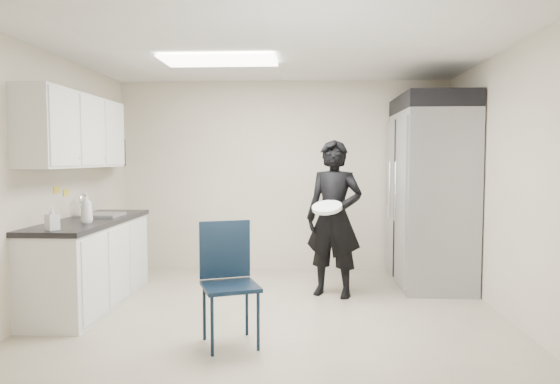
# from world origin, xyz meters

# --- Properties ---
(floor) EXTENTS (4.50, 4.50, 0.00)m
(floor) POSITION_xyz_m (0.00, 0.00, 0.00)
(floor) COLOR tan
(floor) RESTS_ON ground
(ceiling) EXTENTS (4.50, 4.50, 0.00)m
(ceiling) POSITION_xyz_m (0.00, 0.00, 2.60)
(ceiling) COLOR silver
(ceiling) RESTS_ON back_wall
(back_wall) EXTENTS (4.50, 0.00, 4.50)m
(back_wall) POSITION_xyz_m (0.00, 2.00, 1.30)
(back_wall) COLOR beige
(back_wall) RESTS_ON floor
(left_wall) EXTENTS (0.00, 4.00, 4.00)m
(left_wall) POSITION_xyz_m (-2.25, 0.00, 1.30)
(left_wall) COLOR beige
(left_wall) RESTS_ON floor
(right_wall) EXTENTS (0.00, 4.00, 4.00)m
(right_wall) POSITION_xyz_m (2.25, 0.00, 1.30)
(right_wall) COLOR beige
(right_wall) RESTS_ON floor
(ceiling_panel) EXTENTS (1.20, 0.60, 0.02)m
(ceiling_panel) POSITION_xyz_m (-0.60, 0.40, 2.57)
(ceiling_panel) COLOR white
(ceiling_panel) RESTS_ON ceiling
(lower_counter) EXTENTS (0.60, 1.90, 0.86)m
(lower_counter) POSITION_xyz_m (-1.95, 0.20, 0.43)
(lower_counter) COLOR silver
(lower_counter) RESTS_ON floor
(countertop) EXTENTS (0.64, 1.95, 0.05)m
(countertop) POSITION_xyz_m (-1.95, 0.20, 0.89)
(countertop) COLOR black
(countertop) RESTS_ON lower_counter
(sink) EXTENTS (0.42, 0.40, 0.14)m
(sink) POSITION_xyz_m (-1.93, 0.45, 0.87)
(sink) COLOR gray
(sink) RESTS_ON countertop
(faucet) EXTENTS (0.02, 0.02, 0.24)m
(faucet) POSITION_xyz_m (-2.13, 0.45, 1.02)
(faucet) COLOR silver
(faucet) RESTS_ON countertop
(upper_cabinets) EXTENTS (0.35, 1.80, 0.75)m
(upper_cabinets) POSITION_xyz_m (-2.08, 0.20, 1.83)
(upper_cabinets) COLOR silver
(upper_cabinets) RESTS_ON left_wall
(towel_dispenser) EXTENTS (0.22, 0.30, 0.35)m
(towel_dispenser) POSITION_xyz_m (-2.14, 1.35, 1.62)
(towel_dispenser) COLOR black
(towel_dispenser) RESTS_ON left_wall
(notice_sticker_left) EXTENTS (0.00, 0.12, 0.07)m
(notice_sticker_left) POSITION_xyz_m (-2.24, 0.10, 1.22)
(notice_sticker_left) COLOR yellow
(notice_sticker_left) RESTS_ON left_wall
(notice_sticker_right) EXTENTS (0.00, 0.12, 0.07)m
(notice_sticker_right) POSITION_xyz_m (-2.24, 0.30, 1.18)
(notice_sticker_right) COLOR yellow
(notice_sticker_right) RESTS_ON left_wall
(commercial_fridge) EXTENTS (0.80, 1.35, 2.10)m
(commercial_fridge) POSITION_xyz_m (1.83, 1.27, 1.05)
(commercial_fridge) COLOR gray
(commercial_fridge) RESTS_ON floor
(fridge_compressor) EXTENTS (0.80, 1.35, 0.20)m
(fridge_compressor) POSITION_xyz_m (1.83, 1.27, 2.20)
(fridge_compressor) COLOR black
(fridge_compressor) RESTS_ON commercial_fridge
(folding_chair) EXTENTS (0.56, 0.56, 0.98)m
(folding_chair) POSITION_xyz_m (-0.31, -0.87, 0.49)
(folding_chair) COLOR black
(folding_chair) RESTS_ON floor
(man_tuxedo) EXTENTS (0.75, 0.63, 1.75)m
(man_tuxedo) POSITION_xyz_m (0.63, 0.68, 0.87)
(man_tuxedo) COLOR black
(man_tuxedo) RESTS_ON floor
(bucket_lid) EXTENTS (0.41, 0.41, 0.04)m
(bucket_lid) POSITION_xyz_m (0.54, 0.44, 1.02)
(bucket_lid) COLOR white
(bucket_lid) RESTS_ON man_tuxedo
(soap_bottle_a) EXTENTS (0.15, 0.15, 0.29)m
(soap_bottle_a) POSITION_xyz_m (-1.84, -0.12, 1.06)
(soap_bottle_a) COLOR white
(soap_bottle_a) RESTS_ON countertop
(soap_bottle_b) EXTENTS (0.13, 0.13, 0.21)m
(soap_bottle_b) POSITION_xyz_m (-1.93, -0.62, 1.02)
(soap_bottle_b) COLOR #B1B1BE
(soap_bottle_b) RESTS_ON countertop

